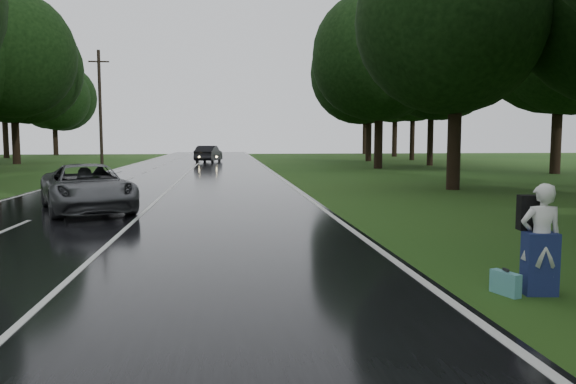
% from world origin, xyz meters
% --- Properties ---
extents(ground, '(160.00, 160.00, 0.00)m').
position_xyz_m(ground, '(0.00, 0.00, 0.00)').
color(ground, '#244614').
rests_on(ground, ground).
extents(road, '(12.00, 140.00, 0.04)m').
position_xyz_m(road, '(0.00, 20.00, 0.02)').
color(road, black).
rests_on(road, ground).
extents(lane_center, '(0.12, 140.00, 0.01)m').
position_xyz_m(lane_center, '(0.00, 20.00, 0.04)').
color(lane_center, silver).
rests_on(lane_center, road).
extents(grey_car, '(4.29, 5.98, 1.51)m').
position_xyz_m(grey_car, '(-1.87, 11.28, 0.80)').
color(grey_car, '#505256').
rests_on(grey_car, road).
extents(far_car, '(2.73, 5.22, 1.64)m').
position_xyz_m(far_car, '(0.91, 48.12, 0.86)').
color(far_car, black).
rests_on(far_car, road).
extents(hitchhiker, '(0.67, 0.61, 1.71)m').
position_xyz_m(hitchhiker, '(7.34, 0.70, 0.79)').
color(hitchhiker, silver).
rests_on(hitchhiker, ground).
extents(suitcase, '(0.30, 0.52, 0.36)m').
position_xyz_m(suitcase, '(6.82, 0.71, 0.18)').
color(suitcase, '#559CA3').
rests_on(suitcase, ground).
extents(utility_pole_far, '(1.80, 0.28, 10.19)m').
position_xyz_m(utility_pole_far, '(-8.50, 44.06, 0.00)').
color(utility_pole_far, black).
rests_on(utility_pole_far, ground).
extents(tree_left_f, '(9.69, 9.69, 15.14)m').
position_xyz_m(tree_left_f, '(-16.90, 47.04, 0.00)').
color(tree_left_f, black).
rests_on(tree_left_f, ground).
extents(tree_right_d, '(8.70, 8.70, 13.59)m').
position_xyz_m(tree_right_d, '(13.15, 17.52, 0.00)').
color(tree_right_d, black).
rests_on(tree_right_d, ground).
extents(tree_right_e, '(9.53, 9.53, 14.88)m').
position_xyz_m(tree_right_e, '(14.69, 35.78, 0.00)').
color(tree_right_e, black).
rests_on(tree_right_e, ground).
extents(tree_right_f, '(9.94, 9.94, 15.53)m').
position_xyz_m(tree_right_f, '(17.62, 49.91, 0.00)').
color(tree_right_f, black).
rests_on(tree_right_f, ground).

